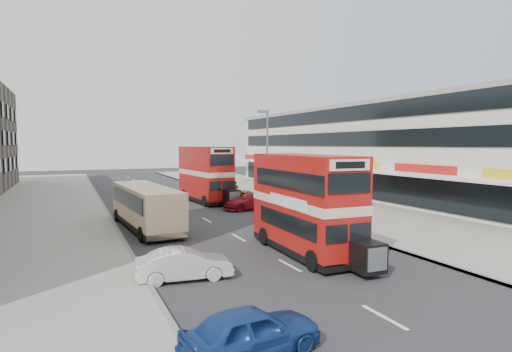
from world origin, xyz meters
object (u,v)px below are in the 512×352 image
car_left_front (184,264)px  cyclist (235,197)px  bus_main (305,204)px  car_right_c (207,185)px  car_right_b (239,197)px  pedestrian_near (314,201)px  bus_second (205,174)px  car_right_a (252,201)px  street_lamp (266,150)px  pedestrian_far (230,181)px  coach (146,206)px  car_left_near (251,331)px

car_left_front → cyclist: size_ratio=1.77×
bus_main → car_right_c: bearing=-96.2°
cyclist → car_right_b: bearing=54.2°
pedestrian_near → bus_second: bearing=-85.7°
car_right_a → car_right_c: (0.67, 14.33, 0.02)m
car_left_front → car_right_c: car_right_c is taller
street_lamp → bus_main: bearing=-108.6°
bus_second → pedestrian_far: size_ratio=4.54×
bus_second → car_right_b: (2.36, -2.36, -2.00)m
bus_second → pedestrian_near: bus_second is taller
pedestrian_near → cyclist: size_ratio=0.91×
street_lamp → coach: street_lamp is taller
pedestrian_far → bus_main: bearing=-135.9°
car_right_a → pedestrian_near: 5.60m
car_left_front → car_right_a: (9.53, 15.17, 0.08)m
coach → car_left_near: size_ratio=2.59×
bus_second → car_right_a: bearing=105.0°
coach → cyclist: bearing=34.4°
car_right_a → pedestrian_near: (2.82, -4.83, 0.41)m
cyclist → pedestrian_near: bearing=-64.6°
car_left_front → pedestrian_far: size_ratio=1.88×
car_right_c → pedestrian_far: 2.70m
street_lamp → bus_main: (-4.88, -14.54, -2.35)m
coach → pedestrian_far: size_ratio=4.78×
bus_second → pedestrian_far: (5.38, 7.89, -1.45)m
cyclist → street_lamp: bearing=-40.1°
car_left_front → pedestrian_near: pedestrian_near is taller
pedestrian_near → car_left_front: bearing=19.7°
pedestrian_far → cyclist: (-3.67, -11.10, -0.44)m
bus_second → pedestrian_near: size_ratio=4.67×
car_left_near → car_right_a: car_right_a is taller
pedestrian_near → cyclist: cyclist is taller
coach → cyclist: coach is taller
bus_main → car_right_b: (3.47, 17.27, -1.85)m
car_right_b → car_right_c: 10.77m
street_lamp → coach: 12.49m
car_left_front → car_right_c: 31.21m
car_left_front → car_right_a: 17.91m
car_left_front → street_lamp: bearing=-28.4°
car_left_near → cyclist: size_ratio=1.74×
street_lamp → coach: (-10.86, -5.20, -3.33)m
cyclist → car_left_near: bearing=-108.1°
street_lamp → car_right_b: size_ratio=1.92×
coach → car_left_front: 10.84m
car_right_b → car_left_near: bearing=-27.2°
coach → car_left_front: coach is taller
car_right_b → pedestrian_far: 10.70m
street_lamp → bus_second: (-3.77, 5.09, -2.20)m
car_right_a → pedestrian_far: 14.21m
coach → car_left_near: 17.27m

